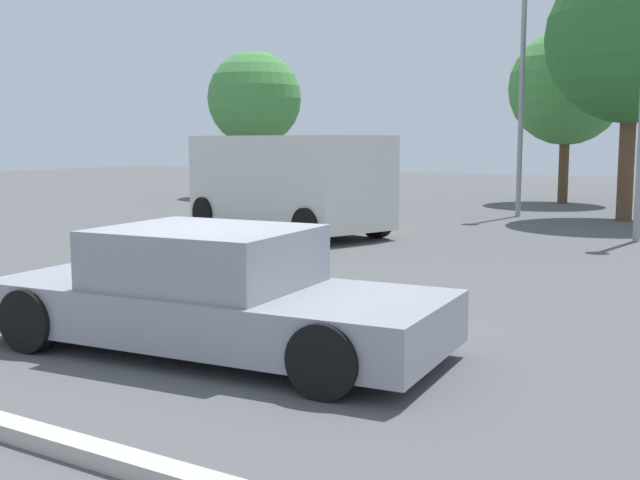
# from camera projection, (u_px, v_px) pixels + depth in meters

# --- Properties ---
(ground_plane) EXTENTS (80.00, 80.00, 0.00)m
(ground_plane) POSITION_uv_depth(u_px,v_px,m) (221.00, 344.00, 8.18)
(ground_plane) COLOR #515154
(sedan_foreground) EXTENTS (4.82, 2.29, 1.24)m
(sedan_foreground) POSITION_uv_depth(u_px,v_px,m) (212.00, 295.00, 7.89)
(sedan_foreground) COLOR gray
(sedan_foreground) RESTS_ON ground_plane
(dog) EXTENTS (0.70, 0.34, 0.46)m
(dog) POSITION_uv_depth(u_px,v_px,m) (239.00, 275.00, 10.66)
(dog) COLOR beige
(dog) RESTS_ON ground_plane
(van_white) EXTENTS (5.35, 3.46, 2.18)m
(van_white) POSITION_uv_depth(u_px,v_px,m) (287.00, 181.00, 17.62)
(van_white) COLOR silver
(van_white) RESTS_ON ground_plane
(light_post_near) EXTENTS (0.44, 0.44, 6.94)m
(light_post_near) POSITION_uv_depth(u_px,v_px,m) (523.00, 43.00, 21.10)
(light_post_near) COLOR gray
(light_post_near) RESTS_ON ground_plane
(tree_back_left) EXTENTS (3.42, 3.42, 5.28)m
(tree_back_left) POSITION_uv_depth(u_px,v_px,m) (254.00, 99.00, 28.78)
(tree_back_left) COLOR brown
(tree_back_left) RESTS_ON ground_plane
(tree_back_center) EXTENTS (3.71, 3.71, 5.62)m
(tree_back_center) POSITION_uv_depth(u_px,v_px,m) (567.00, 88.00, 25.59)
(tree_back_center) COLOR brown
(tree_back_center) RESTS_ON ground_plane
(tree_far_right) EXTENTS (4.31, 4.31, 6.79)m
(tree_far_right) POSITION_uv_depth(u_px,v_px,m) (632.00, 38.00, 19.89)
(tree_far_right) COLOR brown
(tree_far_right) RESTS_ON ground_plane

